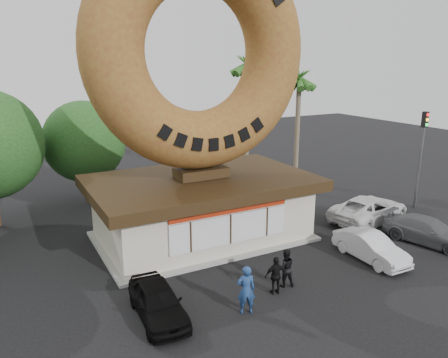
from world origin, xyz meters
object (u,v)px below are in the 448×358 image
object	(u,v)px
street_lamp	(113,130)
traffic_signal	(422,148)
donut_shop	(202,206)
person_center	(285,268)
person_left	(246,290)
car_grey	(428,231)
giant_donut	(199,52)
car_silver	(371,247)
car_black	(158,302)
car_white	(369,209)
person_right	(276,275)

from	to	relation	value
street_lamp	traffic_signal	distance (m)	19.90
donut_shop	street_lamp	xyz separation A→B (m)	(-1.86, 10.02, 2.72)
street_lamp	person_center	xyz separation A→B (m)	(2.69, -16.25, -3.66)
person_left	car_grey	size ratio (longest dim) A/B	0.42
giant_donut	car_silver	bearing A→B (deg)	-46.52
giant_donut	car_grey	size ratio (longest dim) A/B	2.51
car_black	car_white	size ratio (longest dim) A/B	0.71
street_lamp	person_left	xyz separation A→B (m)	(0.23, -17.21, -3.54)
person_center	car_black	xyz separation A→B (m)	(-5.43, 0.28, -0.17)
giant_donut	street_lamp	distance (m)	11.31
person_center	car_silver	distance (m)	4.98
person_right	car_silver	xyz separation A→B (m)	(5.67, 0.45, -0.15)
person_left	car_white	xyz separation A→B (m)	(11.18, 4.81, -0.21)
person_right	street_lamp	bearing A→B (deg)	-69.03
donut_shop	person_right	xyz separation A→B (m)	(0.15, -6.57, -0.98)
donut_shop	car_black	world-z (taller)	donut_shop
car_grey	car_white	distance (m)	3.71
car_grey	person_center	bearing A→B (deg)	165.44
traffic_signal	car_grey	bearing A→B (deg)	-135.36
car_silver	car_white	size ratio (longest dim) A/B	0.73
person_center	car_grey	xyz separation A→B (m)	(9.03, 0.16, -0.17)
donut_shop	giant_donut	world-z (taller)	giant_donut
person_center	car_white	distance (m)	9.54
person_left	person_right	bearing A→B (deg)	-142.20
car_white	car_silver	bearing A→B (deg)	123.66
car_black	car_silver	world-z (taller)	car_black
person_center	car_black	bearing A→B (deg)	17.97
person_left	car_black	world-z (taller)	person_left
donut_shop	car_white	distance (m)	9.90
giant_donut	person_center	distance (m)	10.66
car_silver	car_grey	size ratio (longest dim) A/B	0.86
street_lamp	car_silver	world-z (taller)	street_lamp
traffic_signal	person_right	size ratio (longest dim) A/B	3.84
person_right	car_white	size ratio (longest dim) A/B	0.30
giant_donut	car_black	bearing A→B (deg)	-127.55
person_right	car_black	bearing A→B (deg)	6.73
car_black	car_white	distance (m)	14.59
person_right	traffic_signal	bearing A→B (deg)	-147.64
giant_donut	person_center	bearing A→B (deg)	-82.40
giant_donut	street_lamp	size ratio (longest dim) A/B	1.41
car_black	person_right	bearing A→B (deg)	-4.28
car_grey	car_white	size ratio (longest dim) A/B	0.84
person_left	car_silver	distance (m)	7.52
street_lamp	car_silver	distance (m)	18.27
person_center	car_grey	world-z (taller)	person_center
car_white	car_black	bearing A→B (deg)	92.92
person_center	car_white	size ratio (longest dim) A/B	0.31
car_silver	car_white	distance (m)	5.29
person_left	person_right	distance (m)	1.88
car_silver	car_grey	xyz separation A→B (m)	(4.05, 0.04, 0.01)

